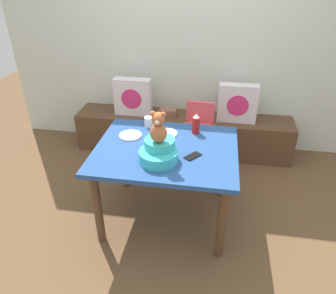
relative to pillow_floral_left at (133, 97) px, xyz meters
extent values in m
plane|color=brown|center=(0.61, -1.21, -0.68)|extent=(8.00, 8.00, 0.00)
cube|color=silver|center=(0.61, 0.29, 0.62)|extent=(4.40, 0.10, 2.60)
cube|color=brown|center=(0.61, 0.02, -0.45)|extent=(2.60, 0.44, 0.46)
cube|color=silver|center=(0.00, 0.00, 0.00)|extent=(0.44, 0.14, 0.44)
cylinder|color=#E02D72|center=(0.00, -0.07, 0.00)|extent=(0.24, 0.01, 0.24)
cube|color=silver|center=(1.23, 0.00, 0.00)|extent=(0.44, 0.14, 0.44)
cylinder|color=#E02D72|center=(1.23, -0.07, 0.00)|extent=(0.24, 0.01, 0.24)
cube|color=#8B5846|center=(0.42, 0.02, -0.18)|extent=(0.20, 0.14, 0.09)
cube|color=#264C8C|center=(0.61, -1.21, 0.04)|extent=(1.17, 0.96, 0.04)
cylinder|color=brown|center=(0.11, -1.60, -0.33)|extent=(0.07, 0.07, 0.70)
cylinder|color=brown|center=(1.10, -1.60, -0.33)|extent=(0.07, 0.07, 0.70)
cylinder|color=brown|center=(0.11, -0.82, -0.33)|extent=(0.07, 0.07, 0.70)
cylinder|color=brown|center=(1.10, -0.82, -0.33)|extent=(0.07, 0.07, 0.70)
cylinder|color=#D84C59|center=(0.81, -0.43, -0.17)|extent=(0.34, 0.34, 0.10)
cube|color=#D84C59|center=(0.83, -0.29, -0.01)|extent=(0.30, 0.08, 0.24)
cube|color=white|center=(0.80, -0.61, -0.10)|extent=(0.32, 0.23, 0.02)
cylinder|color=silver|center=(0.67, -0.57, -0.45)|extent=(0.03, 0.03, 0.46)
cylinder|color=silver|center=(0.95, -0.57, -0.45)|extent=(0.03, 0.03, 0.46)
cylinder|color=silver|center=(0.67, -0.29, -0.45)|extent=(0.03, 0.03, 0.46)
cylinder|color=silver|center=(0.95, -0.29, -0.45)|extent=(0.03, 0.03, 0.46)
cylinder|color=#37BAC0|center=(0.58, -1.41, 0.10)|extent=(0.30, 0.30, 0.09)
cylinder|color=#37BAC0|center=(0.58, -1.35, 0.18)|extent=(0.24, 0.24, 0.07)
ellipsoid|color=#B56337|center=(0.58, -1.39, 0.29)|extent=(0.13, 0.11, 0.15)
sphere|color=#B56337|center=(0.58, -1.39, 0.41)|extent=(0.10, 0.10, 0.10)
sphere|color=beige|center=(0.58, -1.44, 0.40)|extent=(0.04, 0.04, 0.04)
sphere|color=#B56337|center=(0.54, -1.39, 0.45)|extent=(0.04, 0.04, 0.04)
sphere|color=#B56337|center=(0.62, -1.39, 0.45)|extent=(0.04, 0.04, 0.04)
cylinder|color=red|center=(0.82, -0.90, 0.13)|extent=(0.07, 0.07, 0.15)
cone|color=white|center=(0.82, -0.90, 0.23)|extent=(0.06, 0.06, 0.03)
cylinder|color=silver|center=(0.38, -0.85, 0.11)|extent=(0.08, 0.08, 0.09)
torus|color=silver|center=(0.43, -0.85, 0.11)|extent=(0.06, 0.01, 0.06)
cylinder|color=white|center=(0.26, -1.05, 0.07)|extent=(0.20, 0.20, 0.01)
cylinder|color=white|center=(0.57, -0.97, 0.07)|extent=(0.20, 0.20, 0.01)
cube|color=black|center=(0.84, -1.31, 0.06)|extent=(0.14, 0.16, 0.01)
camera|label=1|loc=(0.98, -3.42, 1.40)|focal=33.66mm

